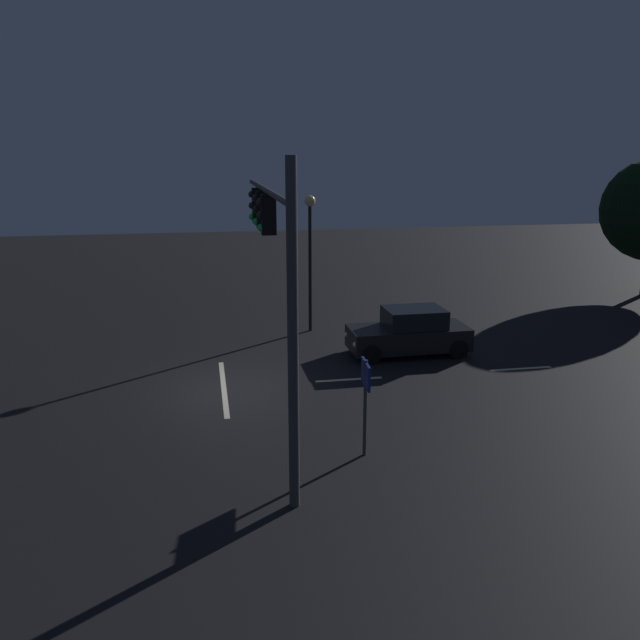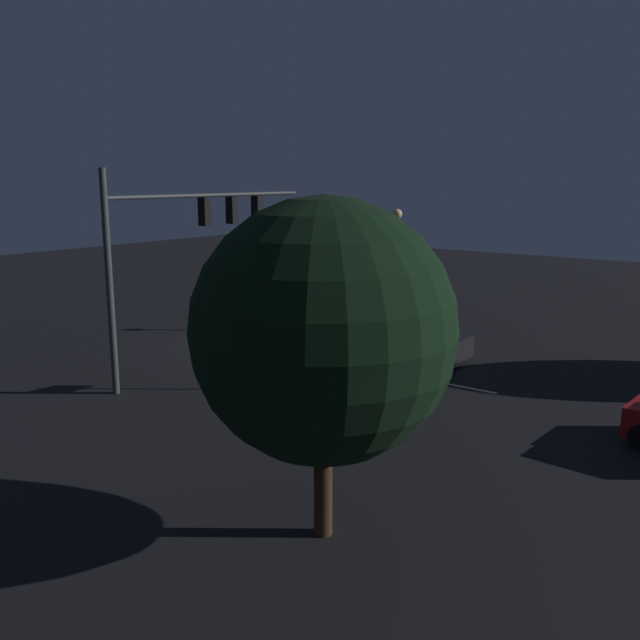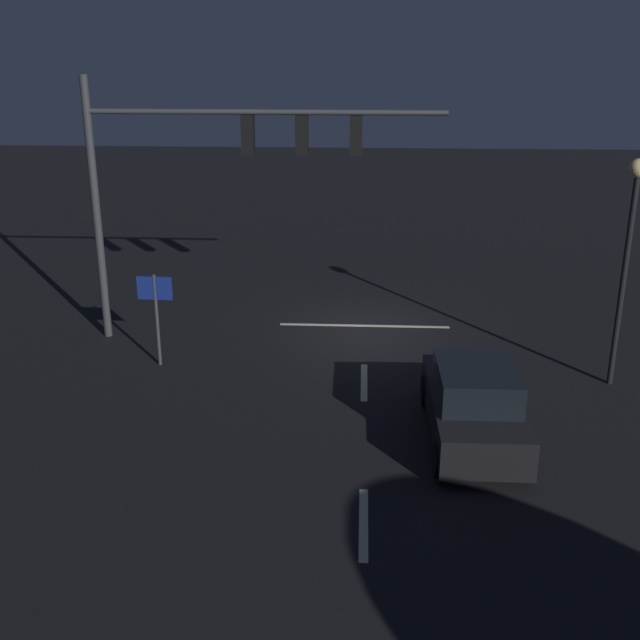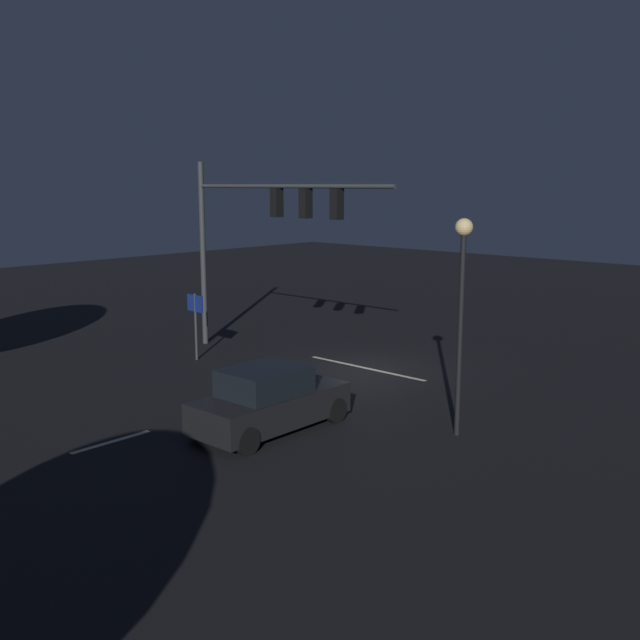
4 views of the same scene
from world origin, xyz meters
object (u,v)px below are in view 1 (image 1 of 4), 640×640
car_approaching (410,333)px  street_lamp_left_kerb (310,238)px  route_sign (366,387)px  traffic_signal_assembly (272,245)px

car_approaching → street_lamp_left_kerb: size_ratio=0.80×
route_sign → traffic_signal_assembly: bearing=-124.1°
street_lamp_left_kerb → traffic_signal_assembly: bearing=-14.5°
traffic_signal_assembly → street_lamp_left_kerb: bearing=165.5°
traffic_signal_assembly → car_approaching: 9.37m
car_approaching → route_sign: bearing=-25.2°
car_approaching → street_lamp_left_kerb: 5.67m
route_sign → car_approaching: bearing=154.8°
street_lamp_left_kerb → route_sign: street_lamp_left_kerb is taller
car_approaching → route_sign: size_ratio=1.80×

